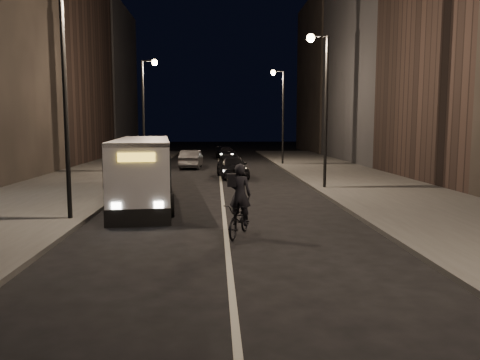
{
  "coord_description": "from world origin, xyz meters",
  "views": [
    {
      "loc": [
        -0.33,
        -12.96,
        3.48
      ],
      "look_at": [
        0.57,
        4.07,
        1.5
      ],
      "focal_mm": 35.0,
      "sensor_mm": 36.0,
      "label": 1
    }
  ],
  "objects": [
    {
      "name": "building_row_right",
      "position": [
        16.0,
        27.5,
        10.5
      ],
      "size": [
        8.0,
        61.0,
        21.0
      ],
      "primitive_type": "cube",
      "color": "black",
      "rests_on": "ground"
    },
    {
      "name": "car_mid",
      "position": [
        -2.33,
        25.66,
        0.75
      ],
      "size": [
        1.83,
        4.61,
        1.49
      ],
      "primitive_type": "imported",
      "rotation": [
        0.0,
        0.0,
        3.09
      ],
      "color": "#313134",
      "rests_on": "ground"
    },
    {
      "name": "sidewalk_right",
      "position": [
        8.5,
        14.0,
        0.08
      ],
      "size": [
        7.0,
        70.0,
        0.16
      ],
      "primitive_type": "cube",
      "color": "#3B3B38",
      "rests_on": "ground"
    },
    {
      "name": "car_near",
      "position": [
        0.8,
        18.39,
        0.77
      ],
      "size": [
        2.28,
        4.69,
        1.54
      ],
      "primitive_type": "imported",
      "rotation": [
        0.0,
        0.0,
        0.1
      ],
      "color": "black",
      "rests_on": "ground"
    },
    {
      "name": "building_row_left",
      "position": [
        -16.0,
        28.5,
        11.0
      ],
      "size": [
        8.0,
        61.0,
        22.0
      ],
      "primitive_type": "cube",
      "color": "black",
      "rests_on": "ground"
    },
    {
      "name": "streetlight_left_far",
      "position": [
        -5.33,
        22.0,
        5.36
      ],
      "size": [
        1.2,
        0.44,
        8.12
      ],
      "color": "black",
      "rests_on": "sidewalk_left"
    },
    {
      "name": "ground",
      "position": [
        0.0,
        0.0,
        0.0
      ],
      "size": [
        180.0,
        180.0,
        0.0
      ],
      "primitive_type": "plane",
      "color": "black",
      "rests_on": "ground"
    },
    {
      "name": "streetlight_right_far",
      "position": [
        5.33,
        28.0,
        5.36
      ],
      "size": [
        1.2,
        0.44,
        8.12
      ],
      "color": "black",
      "rests_on": "sidewalk_right"
    },
    {
      "name": "streetlight_right_mid",
      "position": [
        5.33,
        12.0,
        5.36
      ],
      "size": [
        1.2,
        0.44,
        8.12
      ],
      "color": "black",
      "rests_on": "sidewalk_right"
    },
    {
      "name": "streetlight_left_near",
      "position": [
        -5.33,
        4.0,
        5.36
      ],
      "size": [
        1.2,
        0.44,
        8.12
      ],
      "color": "black",
      "rests_on": "sidewalk_left"
    },
    {
      "name": "city_bus",
      "position": [
        -3.6,
        8.41,
        1.58
      ],
      "size": [
        3.44,
        10.93,
        2.9
      ],
      "rotation": [
        0.0,
        0.0,
        0.11
      ],
      "color": "silver",
      "rests_on": "ground"
    },
    {
      "name": "sidewalk_left",
      "position": [
        -8.5,
        14.0,
        0.08
      ],
      "size": [
        7.0,
        70.0,
        0.16
      ],
      "primitive_type": "cube",
      "color": "#3B3B38",
      "rests_on": "ground"
    },
    {
      "name": "cyclist_on_bicycle",
      "position": [
        0.42,
        1.53,
        0.77
      ],
      "size": [
        1.32,
        2.13,
        2.32
      ],
      "rotation": [
        0.0,
        0.0,
        -0.33
      ],
      "color": "black",
      "rests_on": "ground"
    },
    {
      "name": "car_far",
      "position": [
        0.8,
        35.98,
        0.64
      ],
      "size": [
        2.35,
        4.63,
        1.29
      ],
      "primitive_type": "imported",
      "rotation": [
        0.0,
        0.0,
        0.13
      ],
      "color": "black",
      "rests_on": "ground"
    }
  ]
}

